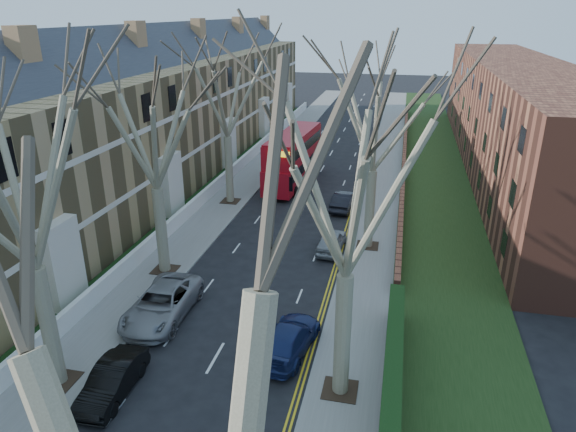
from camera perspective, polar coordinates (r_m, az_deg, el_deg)
The scene contains 17 objects.
pavement_left at distance 51.49m, azimuth -2.79°, elevation 5.77°, with size 3.00×102.00×0.12m, color slate.
pavement_right at distance 49.76m, azimuth 10.70°, elevation 4.83°, with size 3.00×102.00×0.12m, color slate.
terrace_left at distance 45.69m, azimuth -15.09°, elevation 10.03°, with size 9.70×78.00×13.60m.
flats_right at distance 53.46m, azimuth 23.83°, elevation 9.98°, with size 13.97×54.00×10.00m.
front_wall_left at distance 44.54m, azimuth -7.58°, elevation 3.75°, with size 0.30×78.00×1.00m.
grass_verge_right at distance 49.82m, azimuth 15.89°, elevation 4.49°, with size 6.00×102.00×0.06m.
tree_left_mid at distance 20.16m, azimuth -28.12°, elevation 5.46°, with size 10.50×10.50×14.71m.
tree_left_far at distance 28.32m, azimuth -15.12°, elevation 10.73°, with size 10.15×10.15×14.22m.
tree_left_dist at distance 39.17m, azimuth -7.01°, elevation 14.71°, with size 10.50×10.50×14.71m.
tree_right_mid at distance 17.39m, azimuth 6.97°, elevation 5.64°, with size 10.50×10.50×14.71m.
tree_right_far at distance 31.10m, azimuth 9.81°, elevation 12.11°, with size 10.15×10.15×14.22m.
double_decker_bus at distance 45.22m, azimuth 0.62°, elevation 6.30°, with size 3.31×10.79×4.46m.
car_left_mid at distance 22.60m, azimuth -18.95°, elevation -16.89°, with size 1.40×4.00×1.32m, color black.
car_left_far at distance 26.69m, azimuth -13.83°, elevation -9.42°, with size 2.59×5.63×1.56m, color gray.
car_right_near at distance 23.66m, azimuth 0.09°, elevation -13.47°, with size 1.90×4.68×1.36m, color #172150.
car_right_mid at distance 32.97m, azimuth 4.84°, elevation -2.76°, with size 1.55×3.84×1.31m, color gray.
car_right_far at distance 39.87m, azimuth 6.25°, elevation 1.71°, with size 1.44×4.14×1.36m, color black.
Camera 1 is at (7.29, -8.63, 14.40)m, focal length 32.00 mm.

